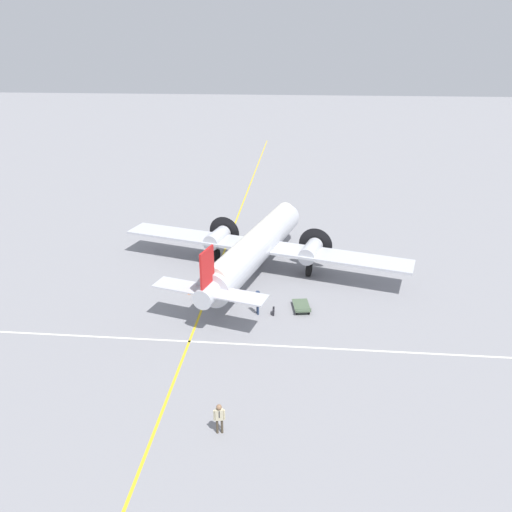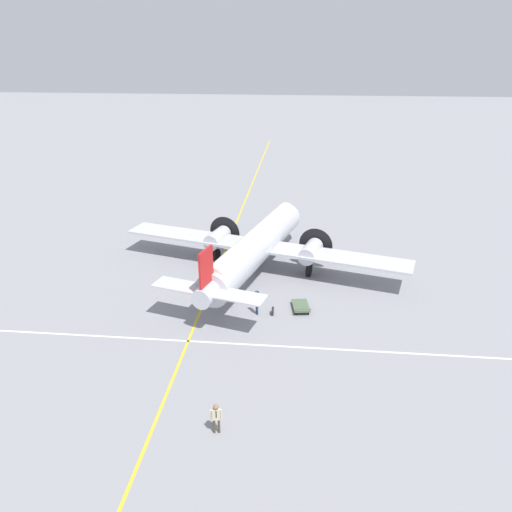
{
  "view_description": "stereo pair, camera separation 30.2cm",
  "coord_description": "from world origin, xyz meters",
  "px_view_note": "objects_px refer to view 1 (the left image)",
  "views": [
    {
      "loc": [
        -36.84,
        -3.36,
        17.52
      ],
      "look_at": [
        0.0,
        0.0,
        1.6
      ],
      "focal_mm": 35.0,
      "sensor_mm": 36.0,
      "label": 1
    },
    {
      "loc": [
        -36.82,
        -3.66,
        17.52
      ],
      "look_at": [
        0.0,
        0.0,
        1.6
      ],
      "focal_mm": 35.0,
      "sensor_mm": 36.0,
      "label": 2
    }
  ],
  "objects_px": {
    "baggage_cart": "(301,306)",
    "suitcase_near_door": "(273,311)",
    "airliner_main": "(258,244)",
    "passenger_boarding": "(258,300)",
    "traffic_cone": "(191,290)",
    "crew_foreground": "(219,416)"
  },
  "relations": [
    {
      "from": "baggage_cart",
      "to": "traffic_cone",
      "type": "bearing_deg",
      "value": 69.49
    },
    {
      "from": "traffic_cone",
      "to": "passenger_boarding",
      "type": "bearing_deg",
      "value": -116.44
    },
    {
      "from": "baggage_cart",
      "to": "traffic_cone",
      "type": "distance_m",
      "value": 8.49
    },
    {
      "from": "crew_foreground",
      "to": "baggage_cart",
      "type": "distance_m",
      "value": 13.2
    },
    {
      "from": "crew_foreground",
      "to": "passenger_boarding",
      "type": "bearing_deg",
      "value": -103.45
    },
    {
      "from": "passenger_boarding",
      "to": "suitcase_near_door",
      "type": "bearing_deg",
      "value": -108.47
    },
    {
      "from": "airliner_main",
      "to": "crew_foreground",
      "type": "height_order",
      "value": "airliner_main"
    },
    {
      "from": "traffic_cone",
      "to": "crew_foreground",
      "type": "bearing_deg",
      "value": -162.7
    },
    {
      "from": "crew_foreground",
      "to": "passenger_boarding",
      "type": "relative_size",
      "value": 0.97
    },
    {
      "from": "passenger_boarding",
      "to": "baggage_cart",
      "type": "distance_m",
      "value": 3.28
    },
    {
      "from": "passenger_boarding",
      "to": "suitcase_near_door",
      "type": "xyz_separation_m",
      "value": [
        0.03,
        -1.1,
        -0.85
      ]
    },
    {
      "from": "passenger_boarding",
      "to": "suitcase_near_door",
      "type": "distance_m",
      "value": 1.39
    },
    {
      "from": "baggage_cart",
      "to": "traffic_cone",
      "type": "relative_size",
      "value": 3.49
    },
    {
      "from": "airliner_main",
      "to": "baggage_cart",
      "type": "relative_size",
      "value": 11.43
    },
    {
      "from": "baggage_cart",
      "to": "traffic_cone",
      "type": "height_order",
      "value": "traffic_cone"
    },
    {
      "from": "baggage_cart",
      "to": "suitcase_near_door",
      "type": "bearing_deg",
      "value": 105.77
    },
    {
      "from": "airliner_main",
      "to": "baggage_cart",
      "type": "height_order",
      "value": "airliner_main"
    },
    {
      "from": "airliner_main",
      "to": "traffic_cone",
      "type": "relative_size",
      "value": 39.88
    },
    {
      "from": "passenger_boarding",
      "to": "airliner_main",
      "type": "bearing_deg",
      "value": -14.96
    },
    {
      "from": "airliner_main",
      "to": "passenger_boarding",
      "type": "relative_size",
      "value": 13.85
    },
    {
      "from": "crew_foreground",
      "to": "suitcase_near_door",
      "type": "distance_m",
      "value": 11.9
    },
    {
      "from": "passenger_boarding",
      "to": "baggage_cart",
      "type": "height_order",
      "value": "passenger_boarding"
    }
  ]
}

